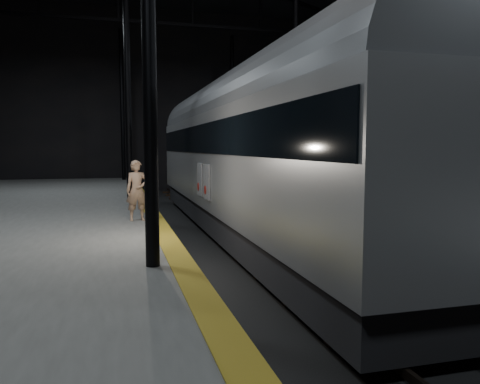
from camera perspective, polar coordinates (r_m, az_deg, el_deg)
name	(u,v)px	position (r m, az deg, el deg)	size (l,w,h in m)	color
ground	(274,257)	(13.83, 4.15, -7.94)	(44.00, 44.00, 0.00)	black
tactile_strip	(161,228)	(12.94, -9.57, -4.39)	(0.50, 43.80, 0.01)	olive
track	(274,255)	(13.82, 4.16, -7.66)	(2.40, 43.00, 0.24)	#3F3328
train	(246,147)	(16.36, 0.69, 5.47)	(3.21, 21.47, 5.74)	#ADB0B6
woman	(137,190)	(14.38, -12.44, 0.18)	(0.66, 0.44, 1.82)	tan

